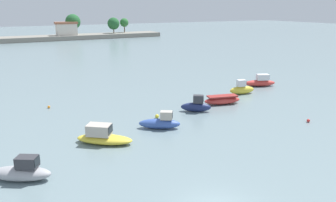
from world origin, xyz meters
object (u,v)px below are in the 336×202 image
at_px(mooring_buoy_0, 308,121).
at_px(mooring_buoy_1, 157,116).
at_px(moored_boat_1, 103,137).
at_px(moored_boat_4, 222,100).
at_px(moored_boat_0, 22,172).
at_px(moored_boat_2, 160,123).
at_px(moored_boat_3, 196,106).
at_px(moored_boat_5, 242,89).
at_px(mooring_buoy_2, 49,107).
at_px(moored_boat_6, 260,82).

relative_size(mooring_buoy_0, mooring_buoy_1, 0.80).
xyz_separation_m(moored_boat_1, moored_boat_4, (15.87, 4.39, -0.09)).
relative_size(moored_boat_0, moored_boat_2, 1.07).
bearing_deg(moored_boat_4, mooring_buoy_1, -161.19).
bearing_deg(moored_boat_3, moored_boat_5, 54.04).
distance_m(moored_boat_3, mooring_buoy_0, 11.49).
bearing_deg(moored_boat_4, moored_boat_2, -146.65).
distance_m(moored_boat_1, mooring_buoy_2, 12.68).
bearing_deg(moored_boat_6, moored_boat_2, -135.37).
bearing_deg(moored_boat_6, mooring_buoy_1, -141.64).
distance_m(moored_boat_0, moored_boat_3, 19.39).
relative_size(moored_boat_0, mooring_buoy_2, 14.01).
height_order(moored_boat_1, mooring_buoy_2, moored_boat_1).
height_order(moored_boat_0, mooring_buoy_1, moored_boat_0).
xyz_separation_m(moored_boat_6, mooring_buoy_0, (-6.63, -13.72, -0.47)).
relative_size(moored_boat_4, moored_boat_6, 0.99).
relative_size(moored_boat_3, moored_boat_6, 0.70).
relative_size(moored_boat_1, moored_boat_2, 1.23).
relative_size(moored_boat_2, moored_boat_5, 1.09).
distance_m(moored_boat_0, moored_boat_6, 35.09).
bearing_deg(moored_boat_5, moored_boat_4, -142.96).
bearing_deg(moored_boat_4, moored_boat_6, 37.45).
height_order(moored_boat_3, mooring_buoy_1, moored_boat_3).
height_order(moored_boat_3, mooring_buoy_0, moored_boat_3).
distance_m(moored_boat_2, mooring_buoy_0, 14.90).
distance_m(moored_boat_2, moored_boat_3, 6.38).
xyz_separation_m(moored_boat_2, mooring_buoy_2, (-8.40, 11.62, -0.43)).
height_order(moored_boat_1, mooring_buoy_1, moored_boat_1).
bearing_deg(moored_boat_6, moored_boat_3, -136.60).
height_order(moored_boat_4, moored_boat_6, moored_boat_6).
bearing_deg(mooring_buoy_2, moored_boat_0, -104.29).
height_order(moored_boat_1, moored_boat_5, moored_boat_5).
xyz_separation_m(moored_boat_3, mooring_buoy_1, (-4.77, 0.09, -0.46)).
height_order(mooring_buoy_0, mooring_buoy_2, mooring_buoy_0).
height_order(moored_boat_1, moored_boat_4, moored_boat_1).
bearing_deg(mooring_buoy_2, moored_boat_5, -13.18).
bearing_deg(moored_boat_5, moored_boat_3, -148.89).
xyz_separation_m(mooring_buoy_0, mooring_buoy_2, (-22.24, 17.11, -0.01)).
relative_size(moored_boat_4, mooring_buoy_0, 14.17).
relative_size(moored_boat_6, mooring_buoy_2, 15.56).
bearing_deg(moored_boat_3, moored_boat_0, -125.59).
bearing_deg(mooring_buoy_0, moored_boat_4, 112.69).
height_order(moored_boat_5, moored_boat_6, moored_boat_5).
bearing_deg(moored_boat_6, moored_boat_5, -135.42).
height_order(moored_boat_2, moored_boat_3, moored_boat_3).
distance_m(moored_boat_3, moored_boat_5, 9.99).
xyz_separation_m(moored_boat_5, mooring_buoy_2, (-23.57, 5.52, -0.52)).
xyz_separation_m(moored_boat_5, mooring_buoy_0, (-1.32, -11.59, -0.51)).
distance_m(moored_boat_3, moored_boat_6, 15.70).
xyz_separation_m(moored_boat_0, mooring_buoy_0, (26.24, -1.42, -0.43)).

